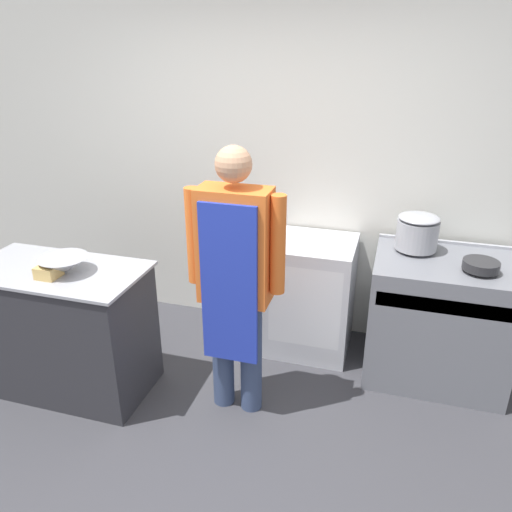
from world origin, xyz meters
TOP-DOWN VIEW (x-y plane):
  - ground_plane at (0.00, 0.00)m, footprint 14.00×14.00m
  - wall_back at (0.00, 1.84)m, footprint 8.00×0.05m
  - prep_counter at (-1.17, 0.55)m, footprint 1.16×0.61m
  - stove at (1.28, 1.41)m, footprint 0.94×0.71m
  - fridge_unit at (0.35, 1.51)m, footprint 0.62×0.58m
  - person_cook at (0.02, 0.67)m, footprint 0.61×0.24m
  - mixing_bowl at (-1.07, 0.52)m, footprint 0.31×0.31m
  - plastic_tub at (-1.13, 0.44)m, footprint 0.13×0.13m
  - stock_pot at (1.07, 1.54)m, footprint 0.29×0.29m
  - saute_pan at (1.46, 1.29)m, footprint 0.23×0.23m

SIDE VIEW (x-z plane):
  - ground_plane at x=0.00m, z-range 0.00..0.00m
  - fridge_unit at x=0.35m, z-range 0.00..0.90m
  - stove at x=1.28m, z-range -0.01..0.91m
  - prep_counter at x=-1.17m, z-range 0.00..0.91m
  - plastic_tub at x=-1.13m, z-range 0.91..0.98m
  - saute_pan at x=1.46m, z-range 0.92..0.98m
  - mixing_bowl at x=-1.07m, z-range 0.91..1.01m
  - person_cook at x=0.02m, z-range 0.12..1.86m
  - stock_pot at x=1.07m, z-range 0.92..1.17m
  - wall_back at x=0.00m, z-range 0.00..2.70m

